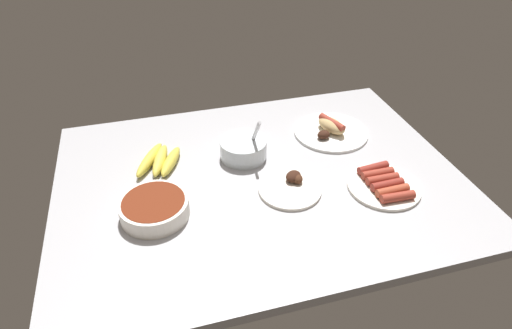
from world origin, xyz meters
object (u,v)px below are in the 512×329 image
Objects in this scene: banana_bunch at (160,160)px; bowl_coleslaw at (243,148)px; bowl_chili at (154,207)px; plate_sausages at (384,184)px; plate_hotdog_assembled at (331,130)px; plate_grilled_meat at (291,187)px.

bowl_coleslaw reaches higher than banana_bunch.
bowl_chili is 65.55cm from plate_sausages.
bowl_coleslaw is (-32.45, -5.30, 1.83)cm from plate_hotdog_assembled.
banana_bunch is (-35.57, 22.13, 0.88)cm from plate_grilled_meat.
plate_grilled_meat is at bearing -31.89° from banana_bunch.
banana_bunch is 58.84cm from plate_hotdog_assembled.
plate_sausages is (26.37, -6.70, 0.42)cm from plate_grilled_meat.
plate_grilled_meat reaches higher than plate_sausages.
plate_grilled_meat is at bearing -133.11° from plate_hotdog_assembled.
plate_sausages is 44.26cm from bowl_coleslaw.
banana_bunch is 26.51cm from bowl_coleslaw.
plate_hotdog_assembled reaches higher than bowl_chili.
bowl_coleslaw is at bearing 115.34° from plate_grilled_meat.
banana_bunch is at bearing 155.04° from plate_sausages.
plate_grilled_meat is 27.21cm from plate_sausages.
bowl_chili is 67.11cm from plate_hotdog_assembled.
plate_hotdog_assembled is at bearing 95.71° from plate_sausages.
plate_hotdog_assembled is (62.10, 25.40, -1.18)cm from bowl_chili.
bowl_chili is 22.99cm from banana_bunch.
bowl_coleslaw is at bearing 34.14° from bowl_chili.
plate_grilled_meat is at bearing 0.88° from bowl_chili.
plate_grilled_meat is 0.72× the size of plate_hotdog_assembled.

